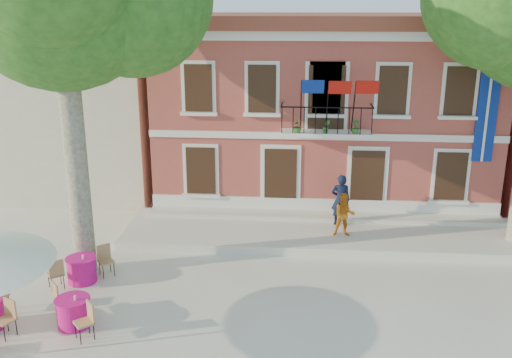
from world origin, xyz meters
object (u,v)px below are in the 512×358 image
object	(u,v)px
cafe_table_1	(73,311)
cafe_table_3	(82,269)
pedestrian_navy	(341,200)
pedestrian_orange	(344,215)

from	to	relation	value
cafe_table_1	cafe_table_3	size ratio (longest dim) A/B	0.97
pedestrian_navy	cafe_table_3	bearing A→B (deg)	29.68
pedestrian_orange	cafe_table_3	bearing A→B (deg)	-159.97
cafe_table_1	pedestrian_navy	bearing A→B (deg)	43.80
cafe_table_1	cafe_table_3	world-z (taller)	same
pedestrian_orange	cafe_table_1	size ratio (longest dim) A/B	0.87
pedestrian_navy	cafe_table_1	xyz separation A→B (m)	(-7.15, -6.85, -0.81)
pedestrian_navy	cafe_table_3	xyz separation A→B (m)	(-7.84, -4.48, -0.81)
pedestrian_navy	cafe_table_3	world-z (taller)	pedestrian_navy
pedestrian_orange	cafe_table_3	xyz separation A→B (m)	(-7.91, -3.44, -0.63)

